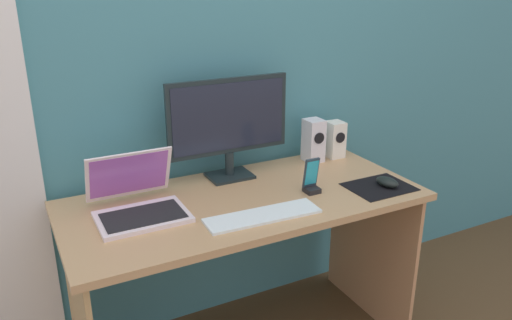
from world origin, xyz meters
TOP-DOWN VIEW (x-y plane):
  - wall_back at (0.00, 0.37)m, footprint 6.00×0.04m
  - desk at (0.00, 0.00)m, footprint 1.36×0.62m
  - monitor at (0.04, 0.21)m, footprint 0.52×0.14m
  - speaker_right at (0.57, 0.22)m, footprint 0.07×0.08m
  - speaker_near_monitor at (0.45, 0.22)m, footprint 0.08×0.09m
  - laptop at (-0.39, 0.05)m, footprint 0.31×0.31m
  - keyboard_external at (-0.02, -0.18)m, footprint 0.42×0.14m
  - mousepad at (0.52, -0.16)m, footprint 0.25×0.20m
  - mouse at (0.55, -0.17)m, footprint 0.08×0.11m
  - phone_in_dock at (0.25, -0.07)m, footprint 0.06×0.05m

SIDE VIEW (x-z plane):
  - desk at x=0.00m, z-range 0.21..0.94m
  - mousepad at x=0.52m, z-range 0.73..0.73m
  - keyboard_external at x=-0.02m, z-range 0.73..0.74m
  - mouse at x=0.55m, z-range 0.73..0.76m
  - laptop at x=-0.39m, z-range 0.66..0.87m
  - phone_in_dock at x=0.25m, z-range 0.70..0.84m
  - speaker_right at x=0.57m, z-range 0.73..0.89m
  - speaker_near_monitor at x=0.45m, z-range 0.73..0.92m
  - monitor at x=0.04m, z-range 0.75..1.17m
  - wall_back at x=0.00m, z-range 0.00..2.50m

